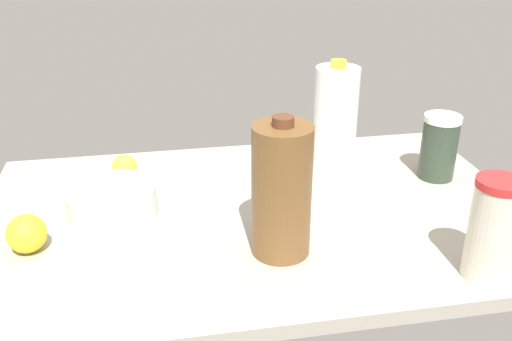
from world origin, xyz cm
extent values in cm
cube|color=#A59D90|center=(0.00, 0.00, 1.50)|extent=(120.00, 76.00, 3.00)
cylinder|color=white|center=(23.80, 19.96, 16.06)|extent=(10.91, 10.91, 26.11)
cylinder|color=yellow|center=(23.80, 19.96, 30.01)|extent=(3.82, 3.82, 1.80)
cylinder|color=silver|center=(-30.97, 3.30, 6.49)|extent=(19.16, 19.16, 6.98)
cylinder|color=beige|center=(36.79, -30.85, 12.03)|extent=(8.24, 8.24, 18.05)
cylinder|color=red|center=(36.79, -30.85, 21.75)|extent=(8.49, 8.49, 1.40)
cylinder|color=brown|center=(1.90, -16.27, 16.04)|extent=(11.36, 11.36, 26.08)
cylinder|color=#59331E|center=(1.90, -16.27, 29.98)|extent=(3.98, 3.98, 1.80)
cylinder|color=#2E3C2D|center=(47.09, 9.35, 10.36)|extent=(8.66, 8.66, 14.72)
cylinder|color=silver|center=(47.09, 9.35, 18.42)|extent=(8.92, 8.92, 1.40)
sphere|color=yellow|center=(-46.62, -7.47, 6.84)|extent=(7.68, 7.68, 7.68)
sphere|color=yellow|center=(-28.83, 22.61, 6.02)|extent=(6.05, 6.05, 6.05)
camera|label=1|loc=(-19.82, -108.59, 64.90)|focal=40.00mm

